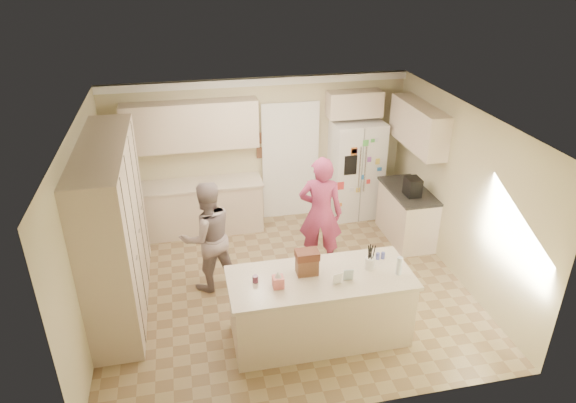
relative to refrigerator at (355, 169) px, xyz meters
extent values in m
cube|color=#8E7C56|center=(-1.71, -2.06, -0.91)|extent=(5.20, 4.60, 0.02)
cube|color=white|center=(-1.71, -2.06, 1.71)|extent=(5.20, 4.60, 0.02)
cube|color=beige|center=(-1.71, 0.25, 0.40)|extent=(5.20, 0.02, 2.60)
cube|color=beige|center=(-1.71, -4.37, 0.40)|extent=(5.20, 0.02, 2.60)
cube|color=beige|center=(-4.32, -2.06, 0.40)|extent=(0.02, 4.60, 2.60)
cube|color=beige|center=(0.90, -2.06, 0.40)|extent=(0.02, 4.60, 2.60)
cube|color=white|center=(-1.71, 0.20, 1.63)|extent=(5.20, 0.08, 0.12)
cube|color=beige|center=(-4.01, -1.86, 0.28)|extent=(0.60, 2.60, 2.35)
cube|color=beige|center=(-2.86, -0.06, -0.46)|extent=(2.20, 0.60, 0.88)
cube|color=beige|center=(-2.86, -0.07, 0.00)|extent=(2.24, 0.63, 0.04)
cube|color=beige|center=(-2.86, 0.07, 1.00)|extent=(2.20, 0.35, 0.80)
cube|color=black|center=(-1.16, 0.22, 0.15)|extent=(0.90, 0.06, 2.10)
cube|color=white|center=(-1.16, 0.19, 0.15)|extent=(1.02, 0.03, 2.22)
cube|color=brown|center=(-1.69, 0.21, 0.65)|extent=(0.15, 0.02, 0.20)
cube|color=brown|center=(-1.69, 0.21, 0.38)|extent=(0.15, 0.02, 0.20)
cube|color=white|center=(0.00, 0.00, 0.00)|extent=(0.92, 0.73, 1.80)
cube|color=gray|center=(0.00, -0.35, 0.00)|extent=(0.02, 0.02, 1.78)
cube|color=black|center=(-0.22, -0.37, 0.25)|extent=(0.22, 0.03, 0.35)
cylinder|color=silver|center=(-0.05, -0.37, 0.15)|extent=(0.02, 0.02, 0.85)
cylinder|color=silver|center=(0.05, -0.37, 0.15)|extent=(0.02, 0.02, 0.85)
cube|color=beige|center=(-0.06, 0.07, 1.20)|extent=(0.95, 0.35, 0.45)
cube|color=beige|center=(0.59, -1.06, -0.46)|extent=(0.60, 1.20, 0.88)
cube|color=#2D2B28|center=(0.58, -1.06, 0.00)|extent=(0.63, 1.24, 0.04)
cube|color=beige|center=(0.71, -0.86, 1.05)|extent=(0.35, 1.50, 0.70)
cube|color=black|center=(0.54, -1.26, 0.17)|extent=(0.22, 0.28, 0.30)
cube|color=beige|center=(-1.51, -3.16, -0.46)|extent=(2.20, 0.90, 0.88)
cube|color=beige|center=(-1.51, -3.16, 0.00)|extent=(2.28, 0.96, 0.05)
cylinder|color=white|center=(-0.86, -3.11, 0.10)|extent=(0.13, 0.13, 0.15)
cube|color=#E1716D|center=(-2.06, -3.26, 0.10)|extent=(0.13, 0.13, 0.14)
cone|color=white|center=(-2.06, -3.26, 0.20)|extent=(0.08, 0.08, 0.08)
cube|color=brown|center=(-1.66, -3.06, 0.14)|extent=(0.26, 0.18, 0.22)
cube|color=#592D1E|center=(-1.66, -3.06, 0.30)|extent=(0.28, 0.20, 0.10)
cylinder|color=#59263F|center=(-2.31, -3.11, 0.07)|extent=(0.07, 0.07, 0.09)
cube|color=white|center=(-1.36, -3.36, 0.11)|extent=(0.12, 0.06, 0.16)
cube|color=silver|center=(-1.21, -3.31, 0.11)|extent=(0.12, 0.05, 0.16)
cylinder|color=silver|center=(-0.56, -3.31, 0.14)|extent=(0.07, 0.07, 0.24)
cylinder|color=#424792|center=(-0.69, -2.94, 0.07)|extent=(0.05, 0.05, 0.09)
cylinder|color=#424792|center=(-0.62, -2.94, 0.07)|extent=(0.05, 0.05, 0.09)
imported|color=gray|center=(-2.79, -1.75, -0.06)|extent=(0.96, 0.84, 1.67)
imported|color=#BB357D|center=(-1.07, -1.55, 0.01)|extent=(0.77, 0.62, 1.83)
camera|label=1|loc=(-2.99, -8.15, 3.66)|focal=32.00mm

